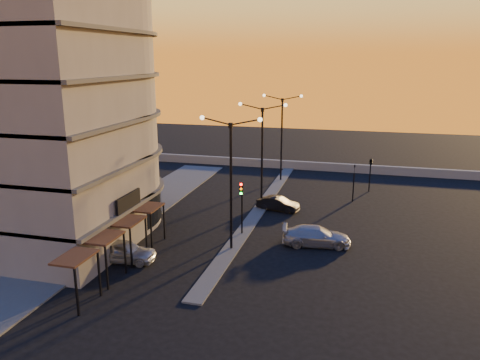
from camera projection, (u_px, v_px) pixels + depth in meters
name	position (u px, v px, depth m)	size (l,w,h in m)	color
ground	(231.00, 249.00, 33.39)	(120.00, 120.00, 0.00)	black
sidewalk_west	(126.00, 218.00, 39.73)	(5.00, 40.00, 0.12)	#4F4F4D
median	(261.00, 207.00, 42.72)	(1.20, 36.00, 0.12)	#4F4F4D
parapet	(306.00, 166.00, 57.06)	(44.00, 0.50, 1.00)	gray
building	(45.00, 77.00, 33.89)	(14.35, 17.08, 25.00)	slate
streetlamp_near	(231.00, 174.00, 31.97)	(4.32, 0.32, 9.51)	black
streetlamp_mid	(262.00, 147.00, 41.32)	(4.32, 0.32, 9.51)	black
streetlamp_far	(282.00, 131.00, 50.66)	(4.32, 0.32, 9.51)	black
traffic_light_main	(242.00, 199.00, 35.34)	(0.28, 0.44, 4.25)	black
signal_east_a	(354.00, 182.00, 43.99)	(0.13, 0.16, 3.60)	black
signal_east_b	(371.00, 162.00, 47.06)	(0.42, 1.99, 3.60)	black
car_hatchback	(123.00, 251.00, 31.25)	(1.76, 4.37, 1.49)	silver
car_sedan	(278.00, 204.00, 41.81)	(1.31, 3.77, 1.24)	black
car_wagon	(316.00, 236.00, 33.96)	(2.01, 4.93, 1.43)	#A2A3A9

